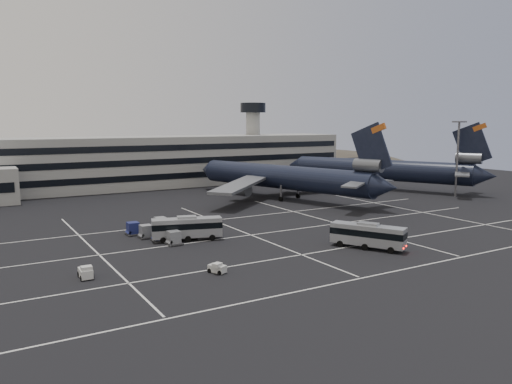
{
  "coord_description": "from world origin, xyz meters",
  "views": [
    {
      "loc": [
        -45.14,
        -64.2,
        18.11
      ],
      "look_at": [
        1.95,
        15.89,
        5.0
      ],
      "focal_mm": 35.0,
      "sensor_mm": 36.0,
      "label": 1
    }
  ],
  "objects_px": {
    "bus_far": "(187,227)",
    "uld_cluster": "(167,230)",
    "bus_near": "(368,234)",
    "tug_a": "(86,272)",
    "trijet_main": "(285,177)"
  },
  "relations": [
    {
      "from": "bus_far",
      "to": "uld_cluster",
      "type": "height_order",
      "value": "bus_far"
    },
    {
      "from": "bus_far",
      "to": "uld_cluster",
      "type": "relative_size",
      "value": 0.76
    },
    {
      "from": "bus_near",
      "to": "tug_a",
      "type": "xyz_separation_m",
      "value": [
        -38.01,
        6.31,
        -1.37
      ]
    },
    {
      "from": "uld_cluster",
      "to": "bus_near",
      "type": "bearing_deg",
      "value": -44.49
    },
    {
      "from": "tug_a",
      "to": "uld_cluster",
      "type": "distance_m",
      "value": 22.14
    },
    {
      "from": "trijet_main",
      "to": "uld_cluster",
      "type": "distance_m",
      "value": 44.17
    },
    {
      "from": "bus_near",
      "to": "uld_cluster",
      "type": "distance_m",
      "value": 31.25
    },
    {
      "from": "tug_a",
      "to": "uld_cluster",
      "type": "xyz_separation_m",
      "value": [
        15.73,
        15.58,
        0.32
      ]
    },
    {
      "from": "trijet_main",
      "to": "uld_cluster",
      "type": "relative_size",
      "value": 3.93
    },
    {
      "from": "bus_near",
      "to": "tug_a",
      "type": "height_order",
      "value": "bus_near"
    },
    {
      "from": "bus_near",
      "to": "bus_far",
      "type": "bearing_deg",
      "value": 109.61
    },
    {
      "from": "bus_far",
      "to": "trijet_main",
      "type": "bearing_deg",
      "value": -37.05
    },
    {
      "from": "uld_cluster",
      "to": "tug_a",
      "type": "bearing_deg",
      "value": -135.27
    },
    {
      "from": "bus_far",
      "to": "uld_cluster",
      "type": "xyz_separation_m",
      "value": [
        -1.83,
        3.98,
        -1.05
      ]
    },
    {
      "from": "bus_far",
      "to": "tug_a",
      "type": "xyz_separation_m",
      "value": [
        -17.56,
        -11.6,
        -1.37
      ]
    }
  ]
}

